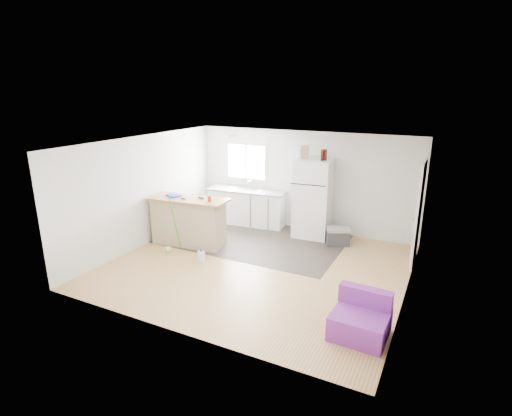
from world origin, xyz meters
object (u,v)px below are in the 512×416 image
Objects in this scene: refrigerator at (313,198)px; mop at (170,242)px; peninsula at (189,221)px; cardboard_box at (305,152)px; cleaner_jug at (201,257)px; bottle_right at (325,155)px; cooler at (338,236)px; purple_seat at (361,320)px; kitchen_cabinets at (247,206)px; red_cup at (209,199)px; blue_tray at (174,195)px; bottle_left at (322,155)px.

mop is (-2.35, -2.31, -0.68)m from refrigerator.
peninsula is 3.00m from cardboard_box.
bottle_right is (1.73, 2.40, 1.82)m from cleaner_jug.
cooler is 3.41m from purple_seat.
kitchen_cabinets is at bearing 71.86° from mop.
red_cup reaches higher than kitchen_cabinets.
purple_seat is 3.14× the size of bottle_right.
blue_tray is 3.39m from bottle_left.
red_cup is at bearing -138.31° from bottle_left.
kitchen_cabinets is 2.62× the size of purple_seat.
red_cup is at bearing -92.13° from kitchen_cabinets.
mop is at bearing -105.22° from peninsula.
bottle_right reaches higher than red_cup.
mop reaches higher than kitchen_cabinets.
refrigerator is at bearing 33.98° from blue_tray.
cooler is 3.75m from blue_tray.
blue_tray reaches higher than cleaner_jug.
blue_tray is at bearing 166.69° from cleaner_jug.
bottle_right is at bearing 28.32° from peninsula.
bottle_left is (2.83, 1.67, 0.86)m from blue_tray.
purple_seat is at bearing -62.97° from bottle_left.
bottle_right reaches higher than blue_tray.
cleaner_jug is at bearing -72.92° from red_cup.
bottle_left is (2.46, 1.66, 1.41)m from peninsula.
peninsula is at bearing -177.77° from cooler.
mop reaches higher than cooler.
mop is at bearing 167.25° from purple_seat.
bottle_left reaches higher than cooler.
peninsula is at bearing 155.89° from cleaner_jug.
cardboard_box reaches higher than peninsula.
cardboard_box reaches higher than cooler.
kitchen_cabinets reaches higher than purple_seat.
cardboard_box reaches higher than refrigerator.
refrigerator is 2.96m from cleaner_jug.
blue_tray reaches higher than purple_seat.
refrigerator is (2.26, 1.75, 0.37)m from peninsula.
kitchen_cabinets reaches higher than blue_tray.
cardboard_box is (-2.14, 3.39, 1.74)m from purple_seat.
kitchen_cabinets is 2.18m from cardboard_box.
red_cup is 0.40× the size of blue_tray.
refrigerator reaches higher than purple_seat.
purple_seat is 4.43m from mop.
purple_seat is 3.55m from cleaner_jug.
purple_seat is 2.61× the size of cardboard_box.
red_cup reaches higher than purple_seat.
kitchen_cabinets is 7.29× the size of cleaner_jug.
bottle_left reaches higher than mop.
cardboard_box is at bearing 33.49° from peninsula.
bottle_left is (0.42, -0.01, -0.02)m from cardboard_box.
refrigerator is 6.46× the size of cleaner_jug.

